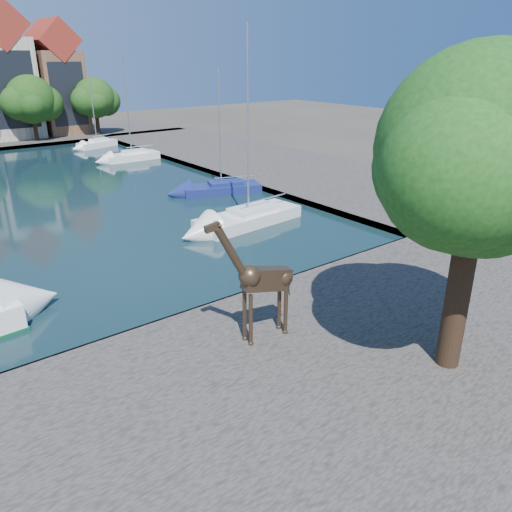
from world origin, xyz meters
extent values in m
plane|color=#38332B|center=(0.00, 0.00, 0.00)|extent=(160.00, 160.00, 0.00)
cube|color=black|center=(0.00, 24.00, 0.04)|extent=(38.00, 50.00, 0.08)
cube|color=#4D4642|center=(0.00, -7.00, 0.25)|extent=(50.00, 14.00, 0.50)
cube|color=#4D4642|center=(25.00, 24.00, 0.25)|extent=(14.00, 52.00, 0.50)
cylinder|color=#332114|center=(7.50, -9.00, 3.25)|extent=(0.80, 0.80, 5.50)
sphere|color=#153F12|center=(7.50, -9.00, 7.92)|extent=(6.40, 6.40, 6.40)
sphere|color=#153F12|center=(9.42, -8.70, 7.28)|extent=(4.80, 4.80, 4.80)
sphere|color=#153F12|center=(5.74, -9.40, 7.60)|extent=(4.48, 4.48, 4.48)
cube|color=beige|center=(8.50, 56.00, 6.50)|extent=(6.37, 9.00, 12.00)
cube|color=black|center=(8.50, 51.52, 6.50)|extent=(5.20, 0.05, 9.00)
cube|color=brown|center=(15.00, 56.00, 5.75)|extent=(5.39, 9.00, 10.50)
cube|color=maroon|center=(15.00, 56.00, 12.21)|extent=(5.44, 9.18, 5.44)
cube|color=black|center=(15.00, 51.52, 5.75)|extent=(4.40, 0.05, 7.88)
cylinder|color=#332114|center=(10.00, 50.50, 2.10)|extent=(0.50, 0.50, 3.20)
sphere|color=#1E3710|center=(10.00, 50.50, 5.44)|extent=(5.80, 5.80, 5.80)
sphere|color=#1E3710|center=(11.74, 50.80, 4.86)|extent=(4.35, 4.35, 4.35)
sphere|color=#1E3710|center=(8.40, 50.10, 5.15)|extent=(4.06, 4.06, 4.06)
cylinder|color=#332114|center=(18.00, 50.50, 2.10)|extent=(0.50, 0.50, 3.20)
sphere|color=#1E3710|center=(18.00, 50.50, 5.26)|extent=(5.20, 5.20, 5.20)
sphere|color=#1E3710|center=(19.56, 50.80, 4.74)|extent=(3.90, 3.90, 3.90)
sphere|color=#1E3710|center=(16.57, 50.10, 5.00)|extent=(3.64, 3.64, 3.64)
cylinder|color=#3C2C1E|center=(2.72, -3.83, 1.54)|extent=(0.16, 0.16, 2.08)
cylinder|color=#3C2C1E|center=(2.75, -3.40, 1.54)|extent=(0.16, 0.16, 2.08)
cylinder|color=#3C2C1E|center=(4.29, -3.97, 1.54)|extent=(0.16, 0.16, 2.08)
cylinder|color=#3C2C1E|center=(4.33, -3.54, 1.54)|extent=(0.16, 0.16, 2.08)
cube|color=#3C2C1E|center=(3.57, -3.69, 2.92)|extent=(2.05, 0.72, 1.21)
cylinder|color=#3C2C1E|center=(2.10, -3.56, 4.27)|extent=(1.35, 0.41, 2.15)
cube|color=#3C2C1E|center=(1.40, -3.50, 5.33)|extent=(0.59, 0.23, 0.33)
cube|color=silver|center=(12.00, 8.74, 0.57)|extent=(7.73, 3.34, 0.99)
cube|color=silver|center=(12.00, 8.74, 0.90)|extent=(3.45, 2.15, 0.55)
cylinder|color=#B2B2B7|center=(12.00, 8.74, 6.60)|extent=(0.13, 0.13, 11.51)
cube|color=navy|center=(15.00, 16.44, 0.51)|extent=(6.64, 4.12, 0.86)
cube|color=navy|center=(15.00, 16.44, 0.80)|extent=(3.09, 2.35, 0.48)
cylinder|color=#B2B2B7|center=(15.00, 16.44, 5.23)|extent=(0.11, 0.11, 8.96)
cube|color=white|center=(15.00, 33.48, 0.55)|extent=(5.65, 1.99, 0.95)
cube|color=white|center=(15.00, 33.48, 0.87)|extent=(2.47, 1.39, 0.53)
cylinder|color=#B2B2B7|center=(15.00, 33.48, 5.64)|extent=(0.13, 0.13, 9.64)
cube|color=white|center=(15.00, 43.36, 0.55)|extent=(5.12, 3.04, 0.94)
cube|color=white|center=(15.00, 43.36, 0.86)|extent=(2.37, 1.76, 0.52)
cylinder|color=#B2B2B7|center=(15.00, 43.36, 4.47)|extent=(0.13, 0.13, 7.31)
camera|label=1|loc=(-6.96, -16.71, 10.64)|focal=35.00mm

